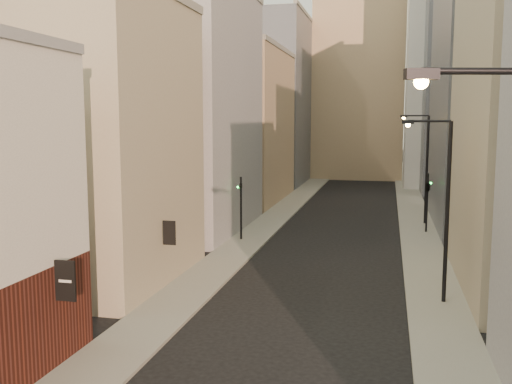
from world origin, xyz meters
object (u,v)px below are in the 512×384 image
object	(u,v)px
streetlamp_far	(424,163)
traffic_light_right	(428,187)
clock_tower	(360,68)
white_tower	(438,50)
streetlamp_mid	(443,200)
traffic_light_left	(241,195)

from	to	relation	value
streetlamp_far	traffic_light_right	xyz separation A→B (m)	(0.11, -4.09, -1.68)
clock_tower	white_tower	xyz separation A→B (m)	(11.00, -14.00, 0.97)
traffic_light_right	white_tower	bearing A→B (deg)	-93.75
streetlamp_mid	traffic_light_right	xyz separation A→B (m)	(0.50, 18.68, -1.44)
traffic_light_left	traffic_light_right	bearing A→B (deg)	-149.69
clock_tower	streetlamp_far	world-z (taller)	clock_tower
streetlamp_mid	streetlamp_far	bearing A→B (deg)	99.22
clock_tower	traffic_light_left	bearing A→B (deg)	-96.43
streetlamp_far	traffic_light_left	xyz separation A→B (m)	(-14.06, -10.36, -1.96)
streetlamp_mid	traffic_light_right	world-z (taller)	streetlamp_mid
clock_tower	white_tower	distance (m)	17.83
white_tower	clock_tower	bearing A→B (deg)	128.16
clock_tower	streetlamp_mid	xyz separation A→B (m)	(7.60, -66.24, -12.30)
white_tower	traffic_light_left	bearing A→B (deg)	-113.20
clock_tower	traffic_light_left	world-z (taller)	clock_tower
streetlamp_mid	streetlamp_far	size ratio (longest dim) A/B	0.96
streetlamp_mid	streetlamp_far	world-z (taller)	streetlamp_far
white_tower	traffic_light_left	xyz separation A→B (m)	(-17.07, -39.83, -14.99)
streetlamp_far	clock_tower	bearing A→B (deg)	112.63
traffic_light_left	traffic_light_right	distance (m)	15.50
white_tower	traffic_light_right	world-z (taller)	white_tower
white_tower	streetlamp_mid	xyz separation A→B (m)	(-3.40, -52.24, -13.27)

